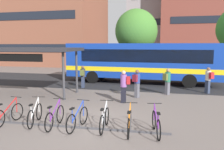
# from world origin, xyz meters

# --- Properties ---
(ground) EXTENTS (200.00, 200.00, 0.00)m
(ground) POSITION_xyz_m (0.00, 0.00, 0.00)
(ground) COLOR #6B605B
(bus_lane_asphalt) EXTENTS (80.00, 7.20, 0.01)m
(bus_lane_asphalt) POSITION_xyz_m (0.00, 10.11, 0.00)
(bus_lane_asphalt) COLOR #232326
(bus_lane_asphalt) RESTS_ON ground
(city_bus) EXTENTS (12.13, 3.13, 3.20)m
(city_bus) POSITION_xyz_m (0.91, 10.11, 1.78)
(city_bus) COLOR #14389E
(city_bus) RESTS_ON ground
(bike_rack) EXTENTS (7.62, 0.35, 0.70)m
(bike_rack) POSITION_xyz_m (-0.60, -0.66, 0.09)
(bike_rack) COLOR #47474C
(bike_rack) RESTS_ON ground
(parked_bicycle_red_1) EXTENTS (0.52, 1.72, 0.99)m
(parked_bicycle_red_1) POSITION_xyz_m (-3.02, -0.84, 0.38)
(parked_bicycle_red_1) COLOR black
(parked_bicycle_red_1) RESTS_ON ground
(parked_bicycle_white_2) EXTENTS (0.59, 1.69, 0.99)m
(parked_bicycle_white_2) POSITION_xyz_m (-1.98, -0.61, 0.38)
(parked_bicycle_white_2) COLOR black
(parked_bicycle_white_2) RESTS_ON ground
(parked_bicycle_purple_3) EXTENTS (0.52, 1.72, 0.99)m
(parked_bicycle_purple_3) POSITION_xyz_m (-1.08, -0.71, 0.38)
(parked_bicycle_purple_3) COLOR black
(parked_bicycle_purple_3) RESTS_ON ground
(parked_bicycle_blue_4) EXTENTS (0.52, 1.72, 0.99)m
(parked_bicycle_blue_4) POSITION_xyz_m (-0.17, -0.69, 0.38)
(parked_bicycle_blue_4) COLOR black
(parked_bicycle_blue_4) RESTS_ON ground
(parked_bicycle_silver_5) EXTENTS (0.52, 1.72, 0.99)m
(parked_bicycle_silver_5) POSITION_xyz_m (0.82, -0.56, 0.38)
(parked_bicycle_silver_5) COLOR black
(parked_bicycle_silver_5) RESTS_ON ground
(parked_bicycle_orange_6) EXTENTS (0.52, 1.72, 0.99)m
(parked_bicycle_orange_6) POSITION_xyz_m (1.76, -0.68, 0.38)
(parked_bicycle_orange_6) COLOR black
(parked_bicycle_orange_6) RESTS_ON ground
(parked_bicycle_purple_7) EXTENTS (0.55, 1.70, 0.99)m
(parked_bicycle_purple_7) POSITION_xyz_m (2.68, -0.58, 0.38)
(parked_bicycle_purple_7) COLOR black
(parked_bicycle_purple_7) RESTS_ON ground
(transit_shelter) EXTENTS (7.37, 3.05, 2.91)m
(transit_shelter) POSITION_xyz_m (-5.87, 4.25, 2.73)
(transit_shelter) COLOR #38383D
(transit_shelter) RESTS_ON ground
(commuter_red_pack_0) EXTENTS (0.57, 0.60, 1.68)m
(commuter_red_pack_0) POSITION_xyz_m (5.60, 7.04, 0.97)
(commuter_red_pack_0) COLOR #2D3851
(commuter_red_pack_0) RESTS_ON ground
(commuter_olive_pack_1) EXTENTS (0.56, 0.60, 1.63)m
(commuter_olive_pack_1) POSITION_xyz_m (3.06, 6.09, 0.93)
(commuter_olive_pack_1) COLOR #565660
(commuter_olive_pack_1) RESTS_ON ground
(commuter_olive_pack_2) EXTENTS (0.38, 0.55, 1.61)m
(commuter_olive_pack_2) POSITION_xyz_m (-2.86, 7.07, 0.92)
(commuter_olive_pack_2) COLOR #2D3851
(commuter_olive_pack_2) RESTS_ON ground
(commuter_maroon_pack_3) EXTENTS (0.49, 0.60, 1.66)m
(commuter_maroon_pack_3) POSITION_xyz_m (1.32, 4.80, 0.96)
(commuter_maroon_pack_3) COLOR #565660
(commuter_maroon_pack_3) RESTS_ON ground
(commuter_red_pack_4) EXTENTS (0.54, 0.36, 1.75)m
(commuter_red_pack_4) POSITION_xyz_m (0.82, 3.48, 1.01)
(commuter_red_pack_4) COLOR black
(commuter_red_pack_4) RESTS_ON ground
(street_tree_1) EXTENTS (4.13, 4.13, 6.56)m
(street_tree_1) POSITION_xyz_m (0.01, 14.42, 4.41)
(street_tree_1) COLOR brown
(street_tree_1) RESTS_ON ground
(building_left_wing) EXTENTS (16.87, 13.24, 17.50)m
(building_left_wing) POSITION_xyz_m (-16.08, 26.68, 8.75)
(building_left_wing) COLOR brown
(building_left_wing) RESTS_ON ground
(building_centre_block) EXTENTS (14.94, 13.78, 13.20)m
(building_centre_block) POSITION_xyz_m (3.27, 39.75, 6.60)
(building_centre_block) COLOR gray
(building_centre_block) RESTS_ON ground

